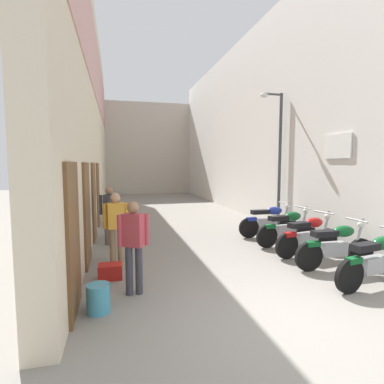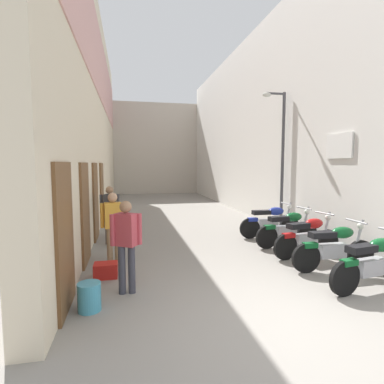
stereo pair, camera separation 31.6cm
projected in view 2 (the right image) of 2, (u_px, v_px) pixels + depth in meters
ground_plane at (186, 224)px, 10.97m from camera, size 34.40×34.40×0.00m
building_left at (97, 115)px, 11.83m from camera, size 0.45×18.40×8.13m
building_right at (248, 128)px, 13.23m from camera, size 0.45×18.40×7.48m
building_far_end at (155, 149)px, 22.55m from camera, size 8.96×2.00×6.49m
motorcycle_nearest at (373, 262)px, 5.16m from camera, size 1.84×0.58×1.04m
motorcycle_second at (335, 246)px, 6.12m from camera, size 1.85×0.58×1.04m
motorcycle_third at (308, 236)px, 7.02m from camera, size 1.84×0.58×1.04m
motorcycle_fourth at (288, 228)px, 7.90m from camera, size 1.85×0.58×1.04m
motorcycle_fifth at (270, 221)px, 8.87m from camera, size 1.85×0.58×1.04m
pedestrian_by_doorway at (126, 240)px, 5.00m from camera, size 0.52×0.35×1.57m
pedestrian_mid_alley at (113, 223)px, 6.38m from camera, size 0.52×0.24×1.57m
pedestrian_further_down at (110, 210)px, 8.13m from camera, size 0.52×0.39×1.57m
water_jug_near_door at (89, 297)px, 4.47m from camera, size 0.34×0.34×0.42m
plastic_crate at (106, 270)px, 5.78m from camera, size 0.44×0.32×0.28m
street_lamp at (280, 150)px, 9.62m from camera, size 0.79×0.18×4.41m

